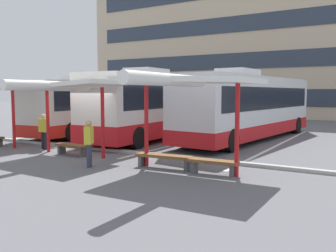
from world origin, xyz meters
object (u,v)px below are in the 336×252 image
object	(u,v)px
coach_bus_0	(97,107)
bench_1	(72,147)
bench_2	(164,158)
waiting_passenger_0	(44,129)
waiting_passenger_1	(89,140)
coach_bus_2	(250,107)
bench_3	(213,164)
coach_bus_1	(161,106)
waiting_shelter_1	(68,87)
waiting_shelter_2	(185,82)

from	to	relation	value
coach_bus_0	bench_1	world-z (taller)	coach_bus_0
bench_2	waiting_passenger_0	distance (m)	6.69
waiting_passenger_1	coach_bus_0	bearing A→B (deg)	130.17
coach_bus_2	bench_3	bearing A→B (deg)	-78.90
coach_bus_0	coach_bus_1	bearing A→B (deg)	3.31
bench_3	bench_1	bearing A→B (deg)	177.58
coach_bus_0	waiting_passenger_1	distance (m)	10.40
coach_bus_2	waiting_shelter_1	distance (m)	9.84
waiting_passenger_0	waiting_passenger_1	bearing A→B (deg)	-22.99
coach_bus_0	waiting_shelter_2	size ratio (longest dim) A/B	2.19
coach_bus_2	bench_1	size ratio (longest dim) A/B	7.56
waiting_shelter_2	bench_3	size ratio (longest dim) A/B	3.04
coach_bus_2	waiting_passenger_0	bearing A→B (deg)	-129.62
waiting_shelter_1	waiting_passenger_1	size ratio (longest dim) A/B	2.73
coach_bus_1	coach_bus_0	bearing A→B (deg)	-176.69
coach_bus_2	waiting_passenger_1	distance (m)	10.25
bench_2	bench_3	bearing A→B (deg)	-1.29
coach_bus_0	bench_2	size ratio (longest dim) A/B	5.19
bench_3	coach_bus_2	bearing A→B (deg)	101.10
coach_bus_2	bench_3	xyz separation A→B (m)	(1.73, -8.82, -1.40)
coach_bus_0	waiting_shelter_1	size ratio (longest dim) A/B	2.40
waiting_shelter_1	bench_1	distance (m)	2.39
waiting_shelter_1	waiting_passenger_1	xyz separation A→B (m)	(2.21, -1.27, -1.80)
waiting_shelter_1	bench_3	bearing A→B (deg)	-1.30
coach_bus_2	waiting_shelter_1	bearing A→B (deg)	-117.58
waiting_shelter_1	waiting_passenger_1	bearing A→B (deg)	-29.84
coach_bus_0	coach_bus_2	xyz separation A→B (m)	(9.01, 2.02, 0.10)
coach_bus_1	coach_bus_2	xyz separation A→B (m)	(4.54, 1.76, -0.02)
coach_bus_1	bench_1	distance (m)	6.94
bench_2	waiting_shelter_2	bearing A→B (deg)	-14.80
waiting_shelter_2	waiting_passenger_0	xyz separation A→B (m)	(-7.53, 0.93, -1.94)
bench_1	waiting_shelter_2	size ratio (longest dim) A/B	0.34
waiting_shelter_2	coach_bus_0	bearing A→B (deg)	144.59
waiting_shelter_2	waiting_passenger_1	xyz separation A→B (m)	(-3.15, -0.93, -1.92)
waiting_shelter_1	waiting_shelter_2	size ratio (longest dim) A/B	0.91
waiting_shelter_1	coach_bus_1	bearing A→B (deg)	90.03
bench_3	coach_bus_1	bearing A→B (deg)	131.59
coach_bus_2	coach_bus_1	bearing A→B (deg)	-158.78
waiting_shelter_1	waiting_passenger_0	bearing A→B (deg)	164.80
coach_bus_1	waiting_passenger_1	distance (m)	8.52
coach_bus_1	bench_3	world-z (taller)	coach_bus_1
bench_2	bench_3	xyz separation A→B (m)	(1.80, -0.04, -0.01)
coach_bus_2	bench_2	size ratio (longest dim) A/B	6.10
waiting_passenger_0	waiting_passenger_1	world-z (taller)	waiting_passenger_1
coach_bus_0	bench_2	distance (m)	11.28
coach_bus_2	waiting_passenger_1	xyz separation A→B (m)	(-2.32, -9.95, -0.81)
waiting_shelter_2	waiting_passenger_1	distance (m)	3.81
coach_bus_1	waiting_shelter_1	world-z (taller)	coach_bus_1
coach_bus_0	coach_bus_1	world-z (taller)	coach_bus_1
coach_bus_1	waiting_shelter_2	bearing A→B (deg)	-53.52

